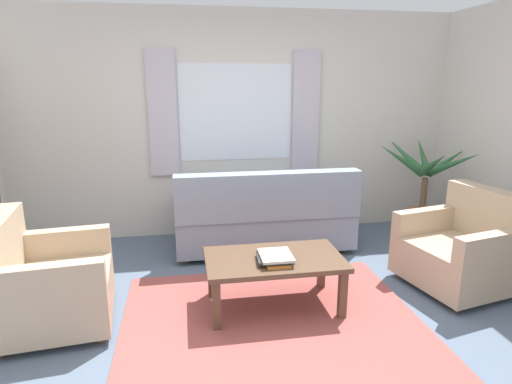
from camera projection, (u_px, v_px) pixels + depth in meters
name	position (u px, v px, depth m)	size (l,w,h in m)	color
ground_plane	(274.00, 327.00, 3.25)	(6.24, 6.24, 0.00)	slate
wall_back	(235.00, 125.00, 5.08)	(5.32, 0.12, 2.60)	silver
window_with_curtains	(236.00, 113.00, 4.96)	(1.98, 0.07, 1.40)	white
area_rug	(274.00, 327.00, 3.25)	(2.29, 2.01, 0.01)	#9E4C47
couch	(264.00, 218.00, 4.66)	(1.90, 0.82, 0.92)	gray
armchair_left	(45.00, 283.00, 3.19)	(0.91, 0.92, 0.88)	tan
armchair_right	(463.00, 249.00, 3.83)	(0.98, 0.99, 0.88)	tan
coffee_table	(274.00, 264.00, 3.45)	(1.10, 0.64, 0.44)	brown
book_stack_on_table	(275.00, 257.00, 3.35)	(0.30, 0.30, 0.06)	orange
potted_plant	(423.00, 194.00, 5.04)	(1.18, 1.25, 1.17)	#9E6B4C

